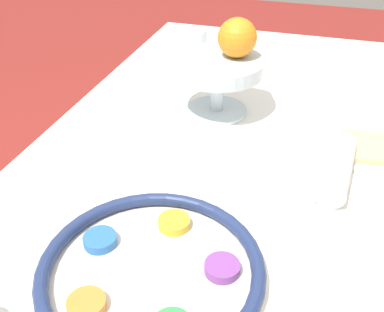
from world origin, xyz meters
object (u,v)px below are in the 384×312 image
(fruit_stand, at_px, (218,72))
(napkin_roll, at_px, (336,168))
(seder_plate, at_px, (151,270))
(cup_near, at_px, (195,42))
(bread_plate, at_px, (372,150))
(orange_fruit, at_px, (237,38))

(fruit_stand, relative_size, napkin_roll, 1.16)
(seder_plate, bearing_deg, napkin_roll, -37.38)
(fruit_stand, height_order, napkin_roll, fruit_stand)
(fruit_stand, height_order, cup_near, fruit_stand)
(fruit_stand, bearing_deg, bread_plate, -103.16)
(fruit_stand, distance_m, bread_plate, 0.35)
(cup_near, bearing_deg, seder_plate, -167.53)
(fruit_stand, relative_size, orange_fruit, 2.40)
(seder_plate, relative_size, napkin_roll, 1.81)
(fruit_stand, bearing_deg, seder_plate, -176.08)
(bread_plate, distance_m, napkin_roll, 0.13)
(fruit_stand, bearing_deg, cup_near, 24.49)
(fruit_stand, bearing_deg, orange_fruit, -53.01)
(napkin_roll, bearing_deg, cup_near, 38.94)
(orange_fruit, distance_m, cup_near, 0.36)
(seder_plate, relative_size, cup_near, 4.07)
(bread_plate, height_order, napkin_roll, napkin_roll)
(fruit_stand, distance_m, orange_fruit, 0.08)
(seder_plate, distance_m, orange_fruit, 0.53)
(seder_plate, relative_size, fruit_stand, 1.56)
(napkin_roll, bearing_deg, seder_plate, 142.62)
(fruit_stand, xyz_separation_m, bread_plate, (-0.08, -0.33, -0.09))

